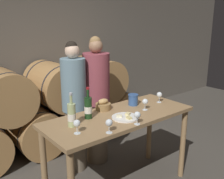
% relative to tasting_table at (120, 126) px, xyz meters
% --- Properties ---
extents(stone_wall_back, '(10.00, 0.12, 3.20)m').
position_rel_tasting_table_xyz_m(stone_wall_back, '(0.00, 2.07, 0.81)').
color(stone_wall_back, '#60594F').
rests_on(stone_wall_back, ground_plane).
extents(barrel_stack, '(2.97, 0.88, 1.28)m').
position_rel_tasting_table_xyz_m(barrel_stack, '(0.00, 1.51, -0.19)').
color(barrel_stack, '#A87A47').
rests_on(barrel_stack, ground_plane).
extents(tasting_table, '(1.67, 0.67, 0.92)m').
position_rel_tasting_table_xyz_m(tasting_table, '(0.00, 0.00, 0.00)').
color(tasting_table, '#99754C').
rests_on(tasting_table, ground_plane).
extents(person_left, '(0.30, 0.30, 1.66)m').
position_rel_tasting_table_xyz_m(person_left, '(-0.15, 0.69, 0.07)').
color(person_left, '#756651').
rests_on(person_left, ground_plane).
extents(person_right, '(0.34, 0.34, 1.70)m').
position_rel_tasting_table_xyz_m(person_right, '(0.18, 0.69, 0.08)').
color(person_right, '#756651').
rests_on(person_right, ground_plane).
extents(wine_bottle_red, '(0.08, 0.08, 0.33)m').
position_rel_tasting_table_xyz_m(wine_bottle_red, '(-0.32, 0.13, 0.25)').
color(wine_bottle_red, '#193819').
rests_on(wine_bottle_red, tasting_table).
extents(wine_bottle_white, '(0.08, 0.08, 0.33)m').
position_rel_tasting_table_xyz_m(wine_bottle_white, '(-0.56, 0.05, 0.25)').
color(wine_bottle_white, '#ADBC7F').
rests_on(wine_bottle_white, tasting_table).
extents(blue_crock, '(0.12, 0.12, 0.13)m').
position_rel_tasting_table_xyz_m(blue_crock, '(0.33, 0.15, 0.20)').
color(blue_crock, '#335693').
rests_on(blue_crock, tasting_table).
extents(bread_basket, '(0.17, 0.17, 0.13)m').
position_rel_tasting_table_xyz_m(bread_basket, '(-0.04, 0.24, 0.18)').
color(bread_basket, olive).
rests_on(bread_basket, tasting_table).
extents(cheese_plate, '(0.28, 0.28, 0.04)m').
position_rel_tasting_table_xyz_m(cheese_plate, '(-0.02, -0.11, 0.14)').
color(cheese_plate, white).
rests_on(cheese_plate, tasting_table).
extents(wine_glass_far_left, '(0.07, 0.07, 0.13)m').
position_rel_tasting_table_xyz_m(wine_glass_far_left, '(-0.60, -0.12, 0.22)').
color(wine_glass_far_left, white).
rests_on(wine_glass_far_left, tasting_table).
extents(wine_glass_left, '(0.07, 0.07, 0.13)m').
position_rel_tasting_table_xyz_m(wine_glass_left, '(-0.37, -0.29, 0.22)').
color(wine_glass_left, white).
rests_on(wine_glass_left, tasting_table).
extents(wine_glass_center, '(0.07, 0.07, 0.13)m').
position_rel_tasting_table_xyz_m(wine_glass_center, '(-0.04, -0.30, 0.22)').
color(wine_glass_center, white).
rests_on(wine_glass_center, tasting_table).
extents(wine_glass_right, '(0.07, 0.07, 0.13)m').
position_rel_tasting_table_xyz_m(wine_glass_right, '(0.32, -0.06, 0.22)').
color(wine_glass_right, white).
rests_on(wine_glass_right, tasting_table).
extents(wine_glass_far_right, '(0.07, 0.07, 0.13)m').
position_rel_tasting_table_xyz_m(wine_glass_far_right, '(0.65, 0.02, 0.22)').
color(wine_glass_far_right, white).
rests_on(wine_glass_far_right, tasting_table).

